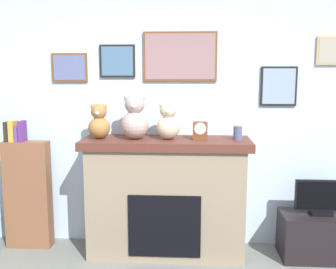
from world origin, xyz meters
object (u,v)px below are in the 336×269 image
at_px(teddy_bear_tan, 168,122).
at_px(candle_jar, 238,133).
at_px(fireplace, 166,196).
at_px(teddy_bear_cream, 135,119).
at_px(television, 322,198).
at_px(mantel_clock, 200,131).
at_px(bookshelf, 27,191).
at_px(tv_stand, 319,236).
at_px(teddy_bear_brown, 99,123).

bearing_deg(teddy_bear_tan, candle_jar, 0.04).
relative_size(fireplace, teddy_bear_cream, 3.72).
relative_size(television, teddy_bear_cream, 1.16).
relative_size(fireplace, mantel_clock, 9.57).
bearing_deg(candle_jar, teddy_bear_tan, -179.96).
bearing_deg(teddy_bear_tan, bookshelf, 176.80).
bearing_deg(tv_stand, television, -90.00).
distance_m(teddy_bear_brown, teddy_bear_tan, 0.67).
bearing_deg(mantel_clock, candle_jar, 0.26).
height_order(bookshelf, candle_jar, bookshelf).
xyz_separation_m(bookshelf, television, (2.93, -0.10, 0.01)).
xyz_separation_m(mantel_clock, teddy_bear_tan, (-0.31, 0.00, 0.08)).
distance_m(bookshelf, teddy_bear_cream, 1.37).
bearing_deg(mantel_clock, tv_stand, -0.86).
distance_m(teddy_bear_cream, teddy_bear_tan, 0.32).
bearing_deg(mantel_clock, bookshelf, 177.32).
xyz_separation_m(bookshelf, tv_stand, (2.93, -0.10, -0.37)).
distance_m(bookshelf, candle_jar, 2.21).
height_order(tv_stand, candle_jar, candle_jar).
bearing_deg(teddy_bear_brown, mantel_clock, -0.07).
xyz_separation_m(bookshelf, teddy_bear_tan, (1.45, -0.08, 0.73)).
distance_m(television, candle_jar, 1.02).
bearing_deg(tv_stand, candle_jar, 178.65).
xyz_separation_m(fireplace, candle_jar, (0.68, -0.02, 0.64)).
distance_m(television, teddy_bear_brown, 2.26).
bearing_deg(fireplace, mantel_clock, -3.39).
distance_m(teddy_bear_brown, teddy_bear_cream, 0.35).
relative_size(fireplace, television, 3.21).
relative_size(bookshelf, teddy_bear_brown, 3.88).
bearing_deg(candle_jar, mantel_clock, -179.74).
bearing_deg(candle_jar, television, -1.45).
xyz_separation_m(fireplace, tv_stand, (1.49, -0.04, -0.36)).
bearing_deg(television, mantel_clock, 179.07).
distance_m(candle_jar, mantel_clock, 0.36).
height_order(fireplace, mantel_clock, mantel_clock).
relative_size(tv_stand, candle_jar, 5.55).
xyz_separation_m(fireplace, teddy_bear_tan, (0.02, -0.02, 0.74)).
bearing_deg(teddy_bear_brown, teddy_bear_cream, -0.02).
bearing_deg(mantel_clock, fireplace, 176.61).
relative_size(bookshelf, tv_stand, 1.78).
bearing_deg(tv_stand, bookshelf, 178.04).
distance_m(fireplace, mantel_clock, 0.74).
relative_size(tv_stand, teddy_bear_brown, 2.18).
relative_size(mantel_clock, teddy_bear_tan, 0.47).
relative_size(mantel_clock, teddy_bear_brown, 0.50).
relative_size(television, teddy_bear_brown, 1.48).
distance_m(mantel_clock, teddy_bear_cream, 0.64).
xyz_separation_m(television, candle_jar, (-0.81, 0.02, 0.62)).
bearing_deg(candle_jar, teddy_bear_cream, -179.97).
bearing_deg(bookshelf, fireplace, -2.52).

